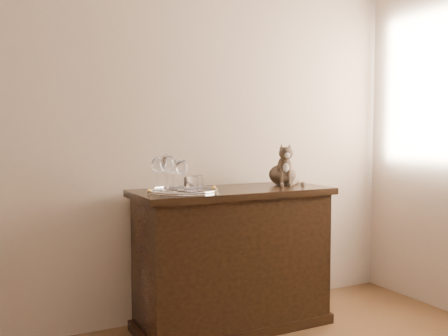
# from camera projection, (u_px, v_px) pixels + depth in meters

# --- Properties ---
(wall_back) EXTENTS (4.00, 0.10, 2.70)m
(wall_back) POSITION_uv_depth(u_px,v_px,m) (119.00, 105.00, 2.97)
(wall_back) COLOR tan
(wall_back) RESTS_ON ground
(sideboard) EXTENTS (1.20, 0.50, 0.85)m
(sideboard) POSITION_uv_depth(u_px,v_px,m) (233.00, 258.00, 3.02)
(sideboard) COLOR black
(sideboard) RESTS_ON ground
(tray) EXTENTS (0.40, 0.40, 0.01)m
(tray) POSITION_uv_depth(u_px,v_px,m) (183.00, 192.00, 2.82)
(tray) COLOR silver
(tray) RESTS_ON sideboard
(wine_glass_a) EXTENTS (0.07, 0.07, 0.19)m
(wine_glass_a) POSITION_uv_depth(u_px,v_px,m) (158.00, 174.00, 2.84)
(wine_glass_a) COLOR white
(wine_glass_a) RESTS_ON tray
(wine_glass_b) EXTENTS (0.07, 0.07, 0.18)m
(wine_glass_b) POSITION_uv_depth(u_px,v_px,m) (173.00, 175.00, 2.86)
(wine_glass_b) COLOR silver
(wine_glass_b) RESTS_ON tray
(wine_glass_c) EXTENTS (0.08, 0.08, 0.21)m
(wine_glass_c) POSITION_uv_depth(u_px,v_px,m) (167.00, 173.00, 2.74)
(wine_glass_c) COLOR white
(wine_glass_c) RESTS_ON tray
(wine_glass_d) EXTENTS (0.07, 0.07, 0.18)m
(wine_glass_d) POSITION_uv_depth(u_px,v_px,m) (182.00, 175.00, 2.79)
(wine_glass_d) COLOR white
(wine_glass_d) RESTS_ON tray
(tumbler_a) EXTENTS (0.08, 0.08, 0.09)m
(tumbler_a) POSITION_uv_depth(u_px,v_px,m) (196.00, 184.00, 2.78)
(tumbler_a) COLOR silver
(tumbler_a) RESTS_ON tray
(tumbler_b) EXTENTS (0.08, 0.08, 0.09)m
(tumbler_b) POSITION_uv_depth(u_px,v_px,m) (191.00, 185.00, 2.71)
(tumbler_b) COLOR white
(tumbler_b) RESTS_ON tray
(cat) EXTENTS (0.34, 0.33, 0.27)m
(cat) POSITION_uv_depth(u_px,v_px,m) (282.00, 164.00, 3.20)
(cat) COLOR brown
(cat) RESTS_ON sideboard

